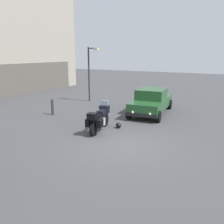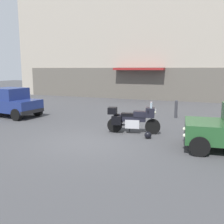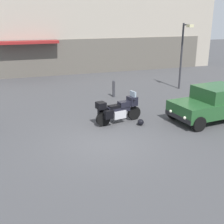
% 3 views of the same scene
% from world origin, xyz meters
% --- Properties ---
extents(ground_plane, '(80.00, 80.00, 0.00)m').
position_xyz_m(ground_plane, '(0.00, 0.00, 0.00)').
color(ground_plane, '#424244').
extents(motorcycle, '(2.24, 0.97, 1.36)m').
position_xyz_m(motorcycle, '(1.19, 1.87, 0.62)').
color(motorcycle, black).
rests_on(motorcycle, ground).
extents(helmet, '(0.28, 0.28, 0.28)m').
position_xyz_m(helmet, '(2.02, 1.26, 0.14)').
color(helmet, black).
rests_on(helmet, ground).
extents(car_sedan_far, '(4.70, 2.35, 1.56)m').
position_xyz_m(car_sedan_far, '(5.68, 0.88, 0.78)').
color(car_sedan_far, '#235128').
rests_on(car_sedan_far, ground).
extents(streetlamp_curbside, '(0.28, 0.94, 4.15)m').
position_xyz_m(streetlamp_curbside, '(7.22, 6.42, 2.57)').
color(streetlamp_curbside, '#2D2D33').
rests_on(streetlamp_curbside, ground).
extents(bollard_curbside, '(0.16, 0.16, 1.01)m').
position_xyz_m(bollard_curbside, '(2.45, 6.04, 0.53)').
color(bollard_curbside, '#333338').
rests_on(bollard_curbside, ground).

